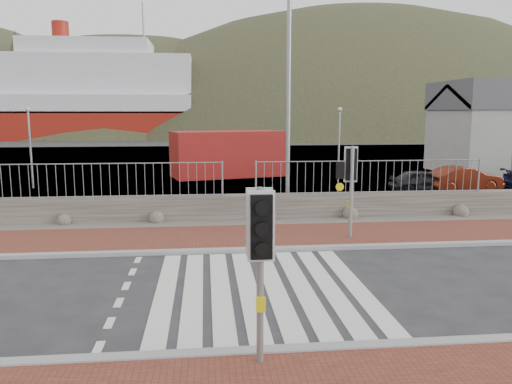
{
  "coord_description": "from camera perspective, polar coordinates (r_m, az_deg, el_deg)",
  "views": [
    {
      "loc": [
        -1.2,
        -10.43,
        3.84
      ],
      "look_at": [
        0.18,
        3.0,
        1.69
      ],
      "focal_mm": 35.0,
      "sensor_mm": 36.0,
      "label": 1
    }
  ],
  "objects": [
    {
      "name": "hills_backdrop",
      "position": [
        102.25,
        -1.2,
        -6.17
      ],
      "size": [
        254.0,
        90.0,
        100.0
      ],
      "color": "#29311D",
      "rests_on": "ground"
    },
    {
      "name": "kerb_near",
      "position": [
        8.43,
        3.08,
        -17.7
      ],
      "size": [
        40.0,
        0.25,
        0.12
      ],
      "primitive_type": "cube",
      "color": "gray",
      "rests_on": "ground"
    },
    {
      "name": "shipping_container",
      "position": [
        30.36,
        -3.29,
        4.39
      ],
      "size": [
        7.04,
        4.34,
        2.73
      ],
      "primitive_type": "cube",
      "rotation": [
        0.0,
        0.0,
        0.26
      ],
      "color": "maroon",
      "rests_on": "ground"
    },
    {
      "name": "kerb_far",
      "position": [
        14.0,
        -0.74,
        -6.64
      ],
      "size": [
        40.0,
        0.25,
        0.12
      ],
      "primitive_type": "cube",
      "color": "gray",
      "rests_on": "ground"
    },
    {
      "name": "streetlight",
      "position": [
        18.86,
        4.22,
        12.97
      ],
      "size": [
        1.94,
        0.27,
        9.12
      ],
      "rotation": [
        0.0,
        0.0,
        0.03
      ],
      "color": "gray",
      "rests_on": "ground"
    },
    {
      "name": "car_b",
      "position": [
        26.55,
        22.65,
        1.4
      ],
      "size": [
        3.89,
        1.81,
        1.24
      ],
      "primitive_type": "imported",
      "rotation": [
        0.0,
        0.0,
        1.71
      ],
      "color": "#58190C",
      "rests_on": "ground"
    },
    {
      "name": "sidewalk_far",
      "position": [
        15.45,
        -1.24,
        -5.18
      ],
      "size": [
        40.0,
        3.0,
        0.08
      ],
      "primitive_type": "cube",
      "color": "brown",
      "rests_on": "ground"
    },
    {
      "name": "water",
      "position": [
        73.44,
        -4.94,
        6.05
      ],
      "size": [
        220.0,
        50.0,
        0.05
      ],
      "primitive_type": "cube",
      "color": "#3F4C54",
      "rests_on": "ground"
    },
    {
      "name": "railing",
      "position": [
        17.73,
        -1.95,
        2.52
      ],
      "size": [
        18.07,
        0.07,
        1.22
      ],
      "color": "gray",
      "rests_on": "stone_wall"
    },
    {
      "name": "car_a",
      "position": [
        25.65,
        18.53,
        1.22
      ],
      "size": [
        3.24,
        1.39,
        1.09
      ],
      "primitive_type": "imported",
      "rotation": [
        0.0,
        0.0,
        1.54
      ],
      "color": "black",
      "rests_on": "ground"
    },
    {
      "name": "zebra_crossing",
      "position": [
        11.18,
        0.66,
        -11.01
      ],
      "size": [
        4.62,
        5.6,
        0.01
      ],
      "color": "silver",
      "rests_on": "ground"
    },
    {
      "name": "ground",
      "position": [
        11.18,
        0.66,
        -11.04
      ],
      "size": [
        220.0,
        220.0,
        0.0
      ],
      "primitive_type": "plane",
      "color": "#28282B",
      "rests_on": "ground"
    },
    {
      "name": "quay",
      "position": [
        38.54,
        -4.05,
        3.33
      ],
      "size": [
        120.0,
        40.0,
        0.5
      ],
      "primitive_type": "cube",
      "color": "#4C4C4F",
      "rests_on": "ground"
    },
    {
      "name": "ferry",
      "position": [
        81.78,
        -22.84,
        9.45
      ],
      "size": [
        50.0,
        16.0,
        20.0
      ],
      "color": "maroon",
      "rests_on": "ground"
    },
    {
      "name": "traffic_signal_far",
      "position": [
        15.2,
        10.76,
        2.26
      ],
      "size": [
        0.68,
        0.25,
        2.86
      ],
      "rotation": [
        0.0,
        0.0,
        3.13
      ],
      "color": "gray",
      "rests_on": "ground"
    },
    {
      "name": "gravel_strip",
      "position": [
        17.39,
        -1.77,
        -3.59
      ],
      "size": [
        40.0,
        1.5,
        0.06
      ],
      "primitive_type": "cube",
      "color": "#59544C",
      "rests_on": "ground"
    },
    {
      "name": "stone_wall",
      "position": [
        18.09,
        -1.96,
        -1.74
      ],
      "size": [
        40.0,
        0.6,
        0.9
      ],
      "primitive_type": "cube",
      "color": "#4D4740",
      "rests_on": "ground"
    },
    {
      "name": "traffic_signal_near",
      "position": [
        7.36,
        0.48,
        -5.45
      ],
      "size": [
        0.4,
        0.24,
        2.77
      ],
      "rotation": [
        0.0,
        0.0,
        -0.02
      ],
      "color": "gray",
      "rests_on": "ground"
    }
  ]
}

